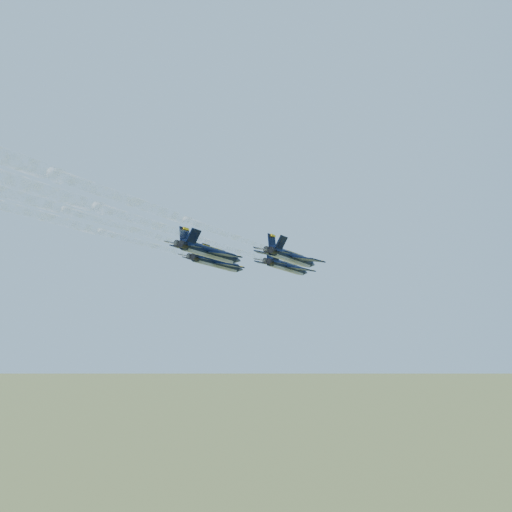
% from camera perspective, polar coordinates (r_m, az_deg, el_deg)
% --- Properties ---
extents(jet_lead, '(13.57, 18.72, 4.65)m').
position_cam_1_polar(jet_lead, '(122.83, 3.15, -1.09)').
color(jet_lead, black).
extents(jet_left, '(13.57, 18.72, 4.65)m').
position_cam_1_polar(jet_left, '(115.73, -3.89, -0.71)').
color(jet_left, black).
extents(jet_right, '(13.57, 18.72, 4.65)m').
position_cam_1_polar(jet_right, '(106.12, 3.64, -0.13)').
color(jet_right, black).
extents(jet_slot, '(13.57, 18.72, 4.65)m').
position_cam_1_polar(jet_slot, '(99.23, -4.57, 0.36)').
color(jet_slot, black).
extents(smoke_trail_lead, '(30.89, 88.24, 2.69)m').
position_cam_1_polar(smoke_trail_lead, '(71.99, -24.27, 3.87)').
color(smoke_trail_lead, white).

